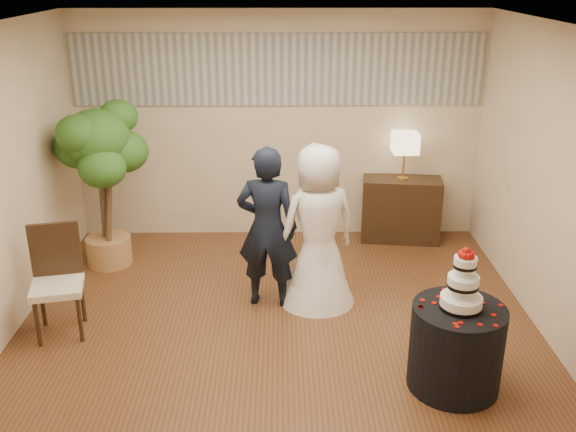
{
  "coord_description": "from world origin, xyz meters",
  "views": [
    {
      "loc": [
        0.04,
        -5.24,
        3.26
      ],
      "look_at": [
        0.1,
        0.4,
        1.05
      ],
      "focal_mm": 40.0,
      "sensor_mm": 36.0,
      "label": 1
    }
  ],
  "objects_px": {
    "table_lamp": "(404,156)",
    "ficus_tree": "(102,185)",
    "bride": "(318,226)",
    "cake_table": "(456,347)",
    "wedding_cake": "(464,278)",
    "side_chair": "(57,284)",
    "console": "(401,209)",
    "groom": "(267,228)"
  },
  "relations": [
    {
      "from": "table_lamp",
      "to": "ficus_tree",
      "type": "relative_size",
      "value": 0.3
    },
    {
      "from": "bride",
      "to": "cake_table",
      "type": "height_order",
      "value": "bride"
    },
    {
      "from": "wedding_cake",
      "to": "table_lamp",
      "type": "distance_m",
      "value": 3.06
    },
    {
      "from": "wedding_cake",
      "to": "side_chair",
      "type": "distance_m",
      "value": 3.62
    },
    {
      "from": "bride",
      "to": "wedding_cake",
      "type": "xyz_separation_m",
      "value": [
        1.05,
        -1.47,
        0.16
      ]
    },
    {
      "from": "cake_table",
      "to": "bride",
      "type": "bearing_deg",
      "value": 125.51
    },
    {
      "from": "console",
      "to": "ficus_tree",
      "type": "bearing_deg",
      "value": -162.12
    },
    {
      "from": "console",
      "to": "ficus_tree",
      "type": "relative_size",
      "value": 0.5
    },
    {
      "from": "bride",
      "to": "side_chair",
      "type": "height_order",
      "value": "bride"
    },
    {
      "from": "cake_table",
      "to": "table_lamp",
      "type": "relative_size",
      "value": 1.29
    },
    {
      "from": "cake_table",
      "to": "wedding_cake",
      "type": "distance_m",
      "value": 0.63
    },
    {
      "from": "groom",
      "to": "table_lamp",
      "type": "distance_m",
      "value": 2.33
    },
    {
      "from": "console",
      "to": "table_lamp",
      "type": "xyz_separation_m",
      "value": [
        0.0,
        0.0,
        0.69
      ]
    },
    {
      "from": "ficus_tree",
      "to": "cake_table",
      "type": "bearing_deg",
      "value": -34.8
    },
    {
      "from": "wedding_cake",
      "to": "console",
      "type": "relative_size",
      "value": 0.55
    },
    {
      "from": "side_chair",
      "to": "ficus_tree",
      "type": "bearing_deg",
      "value": 75.18
    },
    {
      "from": "ficus_tree",
      "to": "side_chair",
      "type": "xyz_separation_m",
      "value": [
        -0.07,
        -1.53,
        -0.44
      ]
    },
    {
      "from": "bride",
      "to": "cake_table",
      "type": "relative_size",
      "value": 2.23
    },
    {
      "from": "groom",
      "to": "wedding_cake",
      "type": "xyz_separation_m",
      "value": [
        1.56,
        -1.42,
        0.16
      ]
    },
    {
      "from": "wedding_cake",
      "to": "ficus_tree",
      "type": "height_order",
      "value": "ficus_tree"
    },
    {
      "from": "side_chair",
      "to": "wedding_cake",
      "type": "bearing_deg",
      "value": -25.93
    },
    {
      "from": "side_chair",
      "to": "groom",
      "type": "bearing_deg",
      "value": 4.29
    },
    {
      "from": "cake_table",
      "to": "console",
      "type": "height_order",
      "value": "console"
    },
    {
      "from": "wedding_cake",
      "to": "side_chair",
      "type": "relative_size",
      "value": 0.51
    },
    {
      "from": "wedding_cake",
      "to": "table_lamp",
      "type": "relative_size",
      "value": 0.91
    },
    {
      "from": "table_lamp",
      "to": "bride",
      "type": "bearing_deg",
      "value": -125.59
    },
    {
      "from": "wedding_cake",
      "to": "console",
      "type": "bearing_deg",
      "value": 88.44
    },
    {
      "from": "groom",
      "to": "bride",
      "type": "xyz_separation_m",
      "value": [
        0.51,
        0.05,
        0.0
      ]
    },
    {
      "from": "wedding_cake",
      "to": "ficus_tree",
      "type": "distance_m",
      "value": 4.17
    },
    {
      "from": "table_lamp",
      "to": "side_chair",
      "type": "xyz_separation_m",
      "value": [
        -3.57,
        -2.21,
        -0.57
      ]
    },
    {
      "from": "ficus_tree",
      "to": "side_chair",
      "type": "bearing_deg",
      "value": -92.54
    },
    {
      "from": "bride",
      "to": "groom",
      "type": "bearing_deg",
      "value": -15.94
    },
    {
      "from": "side_chair",
      "to": "table_lamp",
      "type": "bearing_deg",
      "value": 19.41
    },
    {
      "from": "groom",
      "to": "console",
      "type": "bearing_deg",
      "value": -126.82
    },
    {
      "from": "side_chair",
      "to": "bride",
      "type": "bearing_deg",
      "value": 2.05
    },
    {
      "from": "groom",
      "to": "wedding_cake",
      "type": "relative_size",
      "value": 3.16
    },
    {
      "from": "bride",
      "to": "table_lamp",
      "type": "bearing_deg",
      "value": -146.94
    },
    {
      "from": "groom",
      "to": "bride",
      "type": "bearing_deg",
      "value": -166.27
    },
    {
      "from": "groom",
      "to": "ficus_tree",
      "type": "relative_size",
      "value": 0.87
    },
    {
      "from": "groom",
      "to": "console",
      "type": "relative_size",
      "value": 1.73
    },
    {
      "from": "cake_table",
      "to": "wedding_cake",
      "type": "height_order",
      "value": "wedding_cake"
    },
    {
      "from": "groom",
      "to": "cake_table",
      "type": "relative_size",
      "value": 2.22
    }
  ]
}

